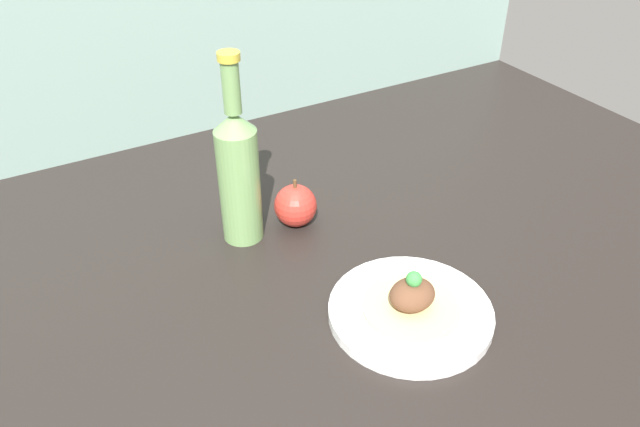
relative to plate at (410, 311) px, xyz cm
name	(u,v)px	position (x,y,z in cm)	size (l,w,h in cm)	color
ground_plane	(299,280)	(-8.98, 16.85, -3.02)	(180.00, 110.00, 4.00)	black
plate	(410,311)	(0.00, 0.00, 0.00)	(23.28, 23.28, 1.92)	white
plated_food	(412,298)	(0.00, 0.00, 2.51)	(13.85, 13.85, 6.46)	#D6BC7F
cider_bottle	(238,172)	(-12.63, 29.50, 11.28)	(6.66, 6.66, 31.69)	#729E5B
apple	(295,205)	(-3.41, 28.25, 2.63)	(7.29, 7.29, 8.69)	red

